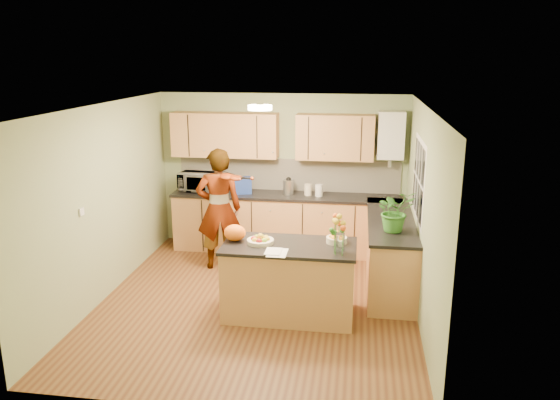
# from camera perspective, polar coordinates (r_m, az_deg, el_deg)

# --- Properties ---
(floor) EXTENTS (4.50, 4.50, 0.00)m
(floor) POSITION_cam_1_polar(r_m,az_deg,el_deg) (7.18, -2.36, -10.55)
(floor) COLOR #542D18
(floor) RESTS_ON ground
(ceiling) EXTENTS (4.00, 4.50, 0.02)m
(ceiling) POSITION_cam_1_polar(r_m,az_deg,el_deg) (6.51, -2.60, 9.73)
(ceiling) COLOR silver
(ceiling) RESTS_ON wall_back
(wall_back) EXTENTS (4.00, 0.02, 2.50)m
(wall_back) POSITION_cam_1_polar(r_m,az_deg,el_deg) (8.89, 0.25, 3.03)
(wall_back) COLOR #909F72
(wall_back) RESTS_ON floor
(wall_front) EXTENTS (4.00, 0.02, 2.50)m
(wall_front) POSITION_cam_1_polar(r_m,az_deg,el_deg) (4.67, -7.69, -8.44)
(wall_front) COLOR #909F72
(wall_front) RESTS_ON floor
(wall_left) EXTENTS (0.02, 4.50, 2.50)m
(wall_left) POSITION_cam_1_polar(r_m,az_deg,el_deg) (7.37, -17.93, -0.25)
(wall_left) COLOR #909F72
(wall_left) RESTS_ON floor
(wall_right) EXTENTS (0.02, 4.50, 2.50)m
(wall_right) POSITION_cam_1_polar(r_m,az_deg,el_deg) (6.67, 14.67, -1.58)
(wall_right) COLOR #909F72
(wall_right) RESTS_ON floor
(back_counter) EXTENTS (3.64, 0.62, 0.94)m
(back_counter) POSITION_cam_1_polar(r_m,az_deg,el_deg) (8.79, 0.61, -2.37)
(back_counter) COLOR #C4824E
(back_counter) RESTS_ON floor
(right_counter) EXTENTS (0.62, 2.24, 0.94)m
(right_counter) POSITION_cam_1_polar(r_m,az_deg,el_deg) (7.69, 11.41, -5.27)
(right_counter) COLOR #C4824E
(right_counter) RESTS_ON floor
(splashback) EXTENTS (3.60, 0.02, 0.52)m
(splashback) POSITION_cam_1_polar(r_m,az_deg,el_deg) (8.88, 0.87, 2.67)
(splashback) COLOR beige
(splashback) RESTS_ON back_counter
(upper_cabinets) EXTENTS (3.20, 0.34, 0.70)m
(upper_cabinets) POSITION_cam_1_polar(r_m,az_deg,el_deg) (8.65, -1.07, 6.72)
(upper_cabinets) COLOR #C4824E
(upper_cabinets) RESTS_ON wall_back
(boiler) EXTENTS (0.40, 0.30, 0.86)m
(boiler) POSITION_cam_1_polar(r_m,az_deg,el_deg) (8.55, 11.52, 6.64)
(boiler) COLOR white
(boiler) RESTS_ON wall_back
(window_right) EXTENTS (0.01, 1.30, 1.05)m
(window_right) POSITION_cam_1_polar(r_m,az_deg,el_deg) (7.17, 14.29, 2.08)
(window_right) COLOR white
(window_right) RESTS_ON wall_right
(light_switch) EXTENTS (0.02, 0.09, 0.09)m
(light_switch) POSITION_cam_1_polar(r_m,az_deg,el_deg) (6.84, -20.03, -1.16)
(light_switch) COLOR white
(light_switch) RESTS_ON wall_left
(ceiling_lamp) EXTENTS (0.30, 0.30, 0.07)m
(ceiling_lamp) POSITION_cam_1_polar(r_m,az_deg,el_deg) (6.80, -2.11, 9.64)
(ceiling_lamp) COLOR #FFEABF
(ceiling_lamp) RESTS_ON ceiling
(peninsula_island) EXTENTS (1.59, 0.81, 0.91)m
(peninsula_island) POSITION_cam_1_polar(r_m,az_deg,el_deg) (6.66, 0.97, -8.36)
(peninsula_island) COLOR #C4824E
(peninsula_island) RESTS_ON floor
(fruit_dish) EXTENTS (0.32, 0.32, 0.11)m
(fruit_dish) POSITION_cam_1_polar(r_m,az_deg,el_deg) (6.53, -2.06, -4.15)
(fruit_dish) COLOR beige
(fruit_dish) RESTS_ON peninsula_island
(orange_bowl) EXTENTS (0.25, 0.25, 0.14)m
(orange_bowl) POSITION_cam_1_polar(r_m,az_deg,el_deg) (6.57, 5.93, -3.96)
(orange_bowl) COLOR beige
(orange_bowl) RESTS_ON peninsula_island
(flower_vase) EXTENTS (0.27, 0.27, 0.49)m
(flower_vase) POSITION_cam_1_polar(r_m,az_deg,el_deg) (6.17, 6.32, -2.64)
(flower_vase) COLOR silver
(flower_vase) RESTS_ON peninsula_island
(orange_bag) EXTENTS (0.30, 0.27, 0.20)m
(orange_bag) POSITION_cam_1_polar(r_m,az_deg,el_deg) (6.62, -4.74, -3.43)
(orange_bag) COLOR orange
(orange_bag) RESTS_ON peninsula_island
(papers) EXTENTS (0.22, 0.30, 0.01)m
(papers) POSITION_cam_1_polar(r_m,az_deg,el_deg) (6.23, -0.29, -5.51)
(papers) COLOR white
(papers) RESTS_ON peninsula_island
(violinist) EXTENTS (0.75, 0.60, 1.80)m
(violinist) POSITION_cam_1_polar(r_m,az_deg,el_deg) (8.03, -6.40, -0.94)
(violinist) COLOR #E9A58E
(violinist) RESTS_ON floor
(violin) EXTENTS (0.71, 0.62, 0.18)m
(violin) POSITION_cam_1_polar(r_m,az_deg,el_deg) (7.64, -5.48, 2.45)
(violin) COLOR #511605
(violin) RESTS_ON violinist
(microwave) EXTENTS (0.57, 0.41, 0.30)m
(microwave) POSITION_cam_1_polar(r_m,az_deg,el_deg) (8.96, -8.70, 1.90)
(microwave) COLOR white
(microwave) RESTS_ON back_counter
(blue_box) EXTENTS (0.37, 0.31, 0.25)m
(blue_box) POSITION_cam_1_polar(r_m,az_deg,el_deg) (8.74, -4.07, 1.53)
(blue_box) COLOR navy
(blue_box) RESTS_ON back_counter
(kettle) EXTENTS (0.17, 0.17, 0.32)m
(kettle) POSITION_cam_1_polar(r_m,az_deg,el_deg) (8.65, 0.90, 1.47)
(kettle) COLOR #B5B5BA
(kettle) RESTS_ON back_counter
(jar_cream) EXTENTS (0.13, 0.13, 0.18)m
(jar_cream) POSITION_cam_1_polar(r_m,az_deg,el_deg) (8.61, 2.95, 1.09)
(jar_cream) COLOR beige
(jar_cream) RESTS_ON back_counter
(jar_white) EXTENTS (0.15, 0.15, 0.18)m
(jar_white) POSITION_cam_1_polar(r_m,az_deg,el_deg) (8.55, 4.09, 1.00)
(jar_white) COLOR white
(jar_white) RESTS_ON back_counter
(potted_plant) EXTENTS (0.61, 0.58, 0.53)m
(potted_plant) POSITION_cam_1_polar(r_m,az_deg,el_deg) (6.95, 11.93, -1.10)
(potted_plant) COLOR #357A28
(potted_plant) RESTS_ON right_counter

